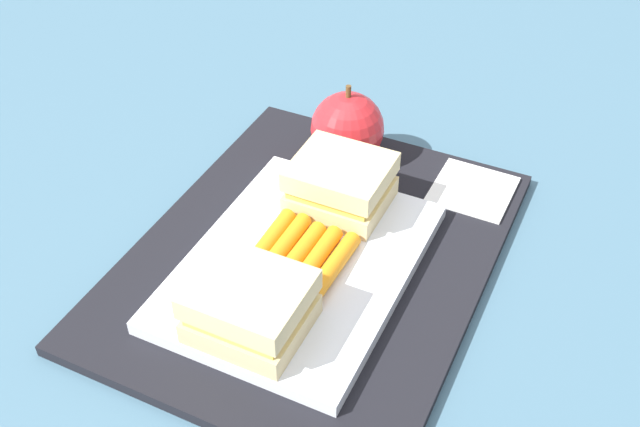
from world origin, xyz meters
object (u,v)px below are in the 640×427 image
(sandwich_half_left, at_px, (250,306))
(sandwich_half_right, at_px, (340,184))
(food_tray, at_px, (300,265))
(carrot_sticks_bundle, at_px, (299,254))
(paper_napkin, at_px, (473,190))
(apple, at_px, (347,128))

(sandwich_half_left, height_order, sandwich_half_right, same)
(food_tray, relative_size, carrot_sticks_bundle, 2.94)
(food_tray, bearing_deg, paper_napkin, -31.02)
(sandwich_half_right, distance_m, apple, 0.08)
(food_tray, bearing_deg, sandwich_half_right, 0.00)
(food_tray, xyz_separation_m, carrot_sticks_bundle, (-0.00, -0.00, 0.01))
(carrot_sticks_bundle, distance_m, paper_napkin, 0.19)
(sandwich_half_left, relative_size, carrot_sticks_bundle, 1.02)
(food_tray, height_order, paper_napkin, food_tray)
(apple, distance_m, paper_napkin, 0.13)
(carrot_sticks_bundle, height_order, apple, apple)
(carrot_sticks_bundle, height_order, paper_napkin, carrot_sticks_bundle)
(sandwich_half_right, relative_size, paper_napkin, 1.14)
(sandwich_half_right, xyz_separation_m, apple, (0.08, 0.03, 0.00))
(food_tray, distance_m, apple, 0.16)
(food_tray, distance_m, sandwich_half_left, 0.08)
(sandwich_half_left, relative_size, sandwich_half_right, 1.00)
(food_tray, xyz_separation_m, apple, (0.16, 0.03, 0.03))
(carrot_sticks_bundle, relative_size, apple, 0.98)
(sandwich_half_left, distance_m, carrot_sticks_bundle, 0.08)
(sandwich_half_right, distance_m, paper_napkin, 0.13)
(sandwich_half_left, xyz_separation_m, carrot_sticks_bundle, (0.08, -0.00, -0.02))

